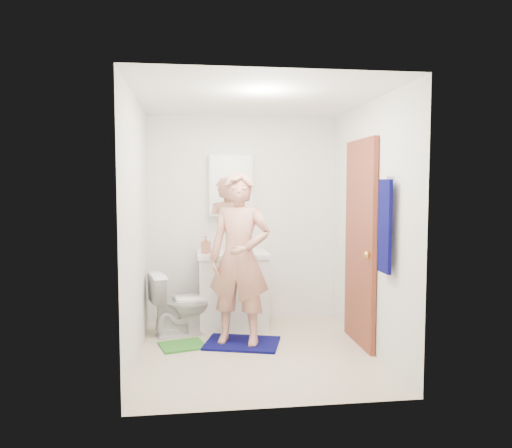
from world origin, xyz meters
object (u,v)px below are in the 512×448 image
(toilet, at_px, (182,303))
(soap_dispenser, at_px, (206,245))
(medicine_cabinet, at_px, (231,185))
(man, at_px, (240,259))
(vanity_cabinet, at_px, (233,292))
(toothbrush_cup, at_px, (248,247))
(towel, at_px, (385,226))

(toilet, distance_m, soap_dispenser, 0.69)
(soap_dispenser, bearing_deg, medicine_cabinet, 42.00)
(man, bearing_deg, vanity_cabinet, 110.87)
(medicine_cabinet, bearing_deg, man, -89.01)
(medicine_cabinet, distance_m, soap_dispenser, 0.77)
(medicine_cabinet, xyz_separation_m, man, (0.02, -0.88, -0.73))
(vanity_cabinet, bearing_deg, soap_dispenser, -171.45)
(toothbrush_cup, bearing_deg, toilet, -155.90)
(medicine_cabinet, xyz_separation_m, towel, (1.18, -1.71, -0.35))
(soap_dispenser, bearing_deg, vanity_cabinet, 8.55)
(toilet, distance_m, toothbrush_cup, 1.00)
(towel, bearing_deg, toothbrush_cup, 121.72)
(toothbrush_cup, bearing_deg, man, -102.82)
(towel, relative_size, soap_dispenser, 4.19)
(towel, bearing_deg, man, 144.56)
(medicine_cabinet, relative_size, toothbrush_cup, 6.34)
(vanity_cabinet, distance_m, soap_dispenser, 0.62)
(towel, height_order, soap_dispenser, towel)
(toilet, xyz_separation_m, soap_dispenser, (0.27, 0.18, 0.61))
(medicine_cabinet, height_order, toothbrush_cup, medicine_cabinet)
(toilet, relative_size, man, 0.40)
(medicine_cabinet, height_order, towel, medicine_cabinet)
(man, bearing_deg, soap_dispenser, 136.83)
(vanity_cabinet, xyz_separation_m, man, (0.02, -0.66, 0.47))
(soap_dispenser, bearing_deg, toothbrush_cup, 18.13)
(toothbrush_cup, bearing_deg, medicine_cabinet, 150.18)
(toothbrush_cup, bearing_deg, vanity_cabinet, -148.78)
(towel, xyz_separation_m, toothbrush_cup, (-0.99, 1.60, -0.36))
(towel, bearing_deg, vanity_cabinet, 128.47)
(towel, distance_m, toothbrush_cup, 1.92)
(toilet, xyz_separation_m, toothbrush_cup, (0.76, 0.34, 0.56))
(vanity_cabinet, height_order, medicine_cabinet, medicine_cabinet)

